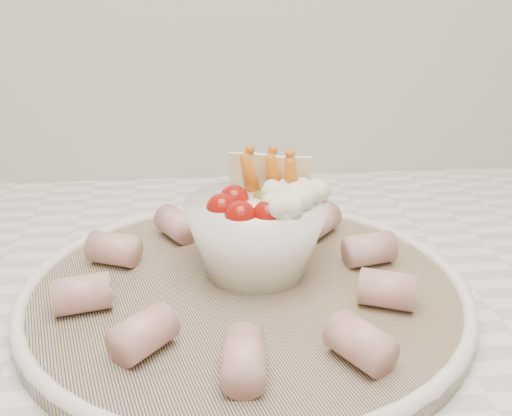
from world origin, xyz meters
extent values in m
cube|color=white|center=(0.00, 1.45, 0.90)|extent=(2.04, 0.62, 0.04)
cylinder|color=navy|center=(0.01, 1.40, 0.93)|extent=(0.48, 0.48, 0.01)
torus|color=white|center=(0.01, 1.40, 0.94)|extent=(0.39, 0.39, 0.01)
sphere|color=#930E09|center=(0.00, 1.42, 1.00)|extent=(0.03, 0.03, 0.03)
sphere|color=#930E09|center=(0.01, 1.40, 1.00)|extent=(0.03, 0.03, 0.03)
sphere|color=#930E09|center=(0.03, 1.40, 1.00)|extent=(0.03, 0.03, 0.03)
sphere|color=#930E09|center=(0.01, 1.44, 1.00)|extent=(0.03, 0.03, 0.03)
sphere|color=#557226|center=(0.03, 1.44, 1.00)|extent=(0.02, 0.02, 0.02)
cone|color=#C56112|center=(0.03, 1.46, 1.01)|extent=(0.04, 0.04, 0.06)
cone|color=#C56112|center=(0.05, 1.46, 1.01)|extent=(0.03, 0.04, 0.06)
cone|color=#C56112|center=(0.06, 1.44, 1.01)|extent=(0.03, 0.04, 0.06)
sphere|color=white|center=(0.06, 1.42, 1.00)|extent=(0.03, 0.03, 0.03)
sphere|color=white|center=(0.05, 1.40, 1.00)|extent=(0.03, 0.03, 0.03)
sphere|color=white|center=(0.07, 1.43, 1.00)|extent=(0.03, 0.03, 0.03)
sphere|color=white|center=(0.05, 1.43, 1.00)|extent=(0.03, 0.03, 0.03)
cube|color=#FCF3C4|center=(0.04, 1.47, 1.01)|extent=(0.04, 0.03, 0.05)
cube|color=#FCF3C4|center=(0.06, 1.46, 1.01)|extent=(0.04, 0.02, 0.05)
cube|color=#FCF3C4|center=(0.03, 1.47, 1.01)|extent=(0.04, 0.02, 0.05)
cylinder|color=#B05055|center=(0.13, 1.43, 0.95)|extent=(0.05, 0.04, 0.03)
cylinder|color=#B05055|center=(0.10, 1.50, 0.95)|extent=(0.05, 0.05, 0.03)
cylinder|color=#B05055|center=(0.03, 1.54, 0.95)|extent=(0.03, 0.05, 0.03)
cylinder|color=#B05055|center=(-0.05, 1.51, 0.95)|extent=(0.05, 0.05, 0.03)
cylinder|color=#B05055|center=(-0.11, 1.45, 0.95)|extent=(0.05, 0.05, 0.03)
cylinder|color=#B05055|center=(-0.12, 1.37, 0.95)|extent=(0.05, 0.04, 0.03)
cylinder|color=#B05055|center=(-0.07, 1.31, 0.95)|extent=(0.05, 0.05, 0.03)
cylinder|color=#B05055|center=(0.00, 1.27, 0.95)|extent=(0.03, 0.05, 0.03)
cylinder|color=#B05055|center=(0.09, 1.28, 0.95)|extent=(0.05, 0.05, 0.03)
cylinder|color=#B05055|center=(0.13, 1.36, 0.95)|extent=(0.05, 0.05, 0.03)
camera|label=1|loc=(-0.02, 0.96, 1.18)|focal=40.00mm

